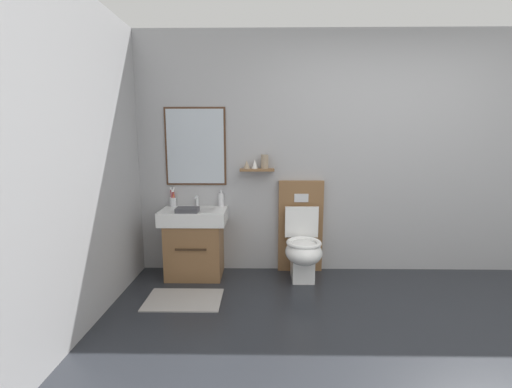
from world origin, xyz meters
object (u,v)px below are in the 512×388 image
Objects in this scene: soap_dispenser at (221,199)px; folded_hand_towel at (187,210)px; toothbrush_cup at (173,201)px; toilet at (302,242)px; vanity_sink_left at (195,241)px.

soap_dispenser is 0.43m from folded_hand_towel.
toilet is at bearing -6.65° from toothbrush_cup.
vanity_sink_left is 3.27× the size of folded_hand_towel.
vanity_sink_left is at bearing -30.95° from toothbrush_cup.
toothbrush_cup is at bearing 173.35° from toilet.
folded_hand_towel is (0.22, -0.28, -0.04)m from toothbrush_cup.
folded_hand_towel is (-0.31, -0.29, -0.05)m from soap_dispenser.
toilet is 4.55× the size of folded_hand_towel.
toilet is at bearing -11.21° from soap_dispenser.
folded_hand_towel is at bearing -52.90° from toothbrush_cup.
toilet reaches higher than folded_hand_towel.
toilet is at bearing 6.05° from folded_hand_towel.
vanity_sink_left is 0.72× the size of toilet.
toothbrush_cup is (-1.38, 0.16, 0.40)m from toilet.
vanity_sink_left is 0.50m from toothbrush_cup.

